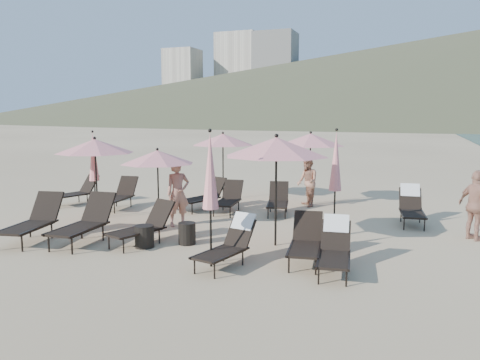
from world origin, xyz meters
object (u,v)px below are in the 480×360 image
at_px(lounger_0, 33,220).
at_px(umbrella_closed_1, 336,162).
at_px(lounger_7, 119,194).
at_px(umbrella_open_4, 311,140).
at_px(lounger_10, 278,200).
at_px(umbrella_open_1, 157,157).
at_px(beachgoer_b, 307,182).
at_px(lounger_6, 76,191).
at_px(side_table_0, 144,236).
at_px(umbrella_closed_2, 93,157).
at_px(lounger_11, 411,206).
at_px(lounger_9, 229,198).
at_px(umbrella_closed_0, 210,172).
at_px(lounger_4, 306,241).
at_px(lounger_1, 84,222).
at_px(lounger_8, 204,195).
at_px(umbrella_open_0, 95,146).
at_px(umbrella_open_2, 276,147).
at_px(umbrella_open_3, 223,140).
at_px(lounger_5, 335,247).
at_px(lounger_2, 143,225).
at_px(beachgoer_c, 476,205).
at_px(lounger_3, 229,243).
at_px(side_table_1, 187,233).
at_px(beachgoer_a, 178,193).

relative_size(lounger_0, umbrella_closed_1, 0.74).
distance_m(lounger_7, umbrella_open_4, 6.36).
distance_m(lounger_10, umbrella_open_1, 3.89).
bearing_deg(beachgoer_b, lounger_10, -53.34).
bearing_deg(umbrella_open_4, lounger_6, -158.61).
bearing_deg(side_table_0, umbrella_closed_2, 143.80).
distance_m(lounger_11, umbrella_open_1, 6.89).
xyz_separation_m(lounger_9, umbrella_closed_2, (-3.29, -1.99, 1.30)).
bearing_deg(umbrella_closed_0, umbrella_open_1, 135.97).
relative_size(lounger_4, beachgoer_b, 1.04).
bearing_deg(lounger_1, lounger_8, 74.59).
distance_m(umbrella_open_0, umbrella_open_1, 2.10).
height_order(umbrella_closed_0, beachgoer_b, umbrella_closed_0).
bearing_deg(umbrella_open_2, lounger_4, -46.38).
height_order(lounger_0, lounger_6, lounger_0).
height_order(umbrella_open_3, umbrella_closed_1, umbrella_closed_1).
bearing_deg(lounger_5, umbrella_closed_1, 92.66).
relative_size(lounger_6, umbrella_closed_2, 0.69).
bearing_deg(side_table_0, umbrella_open_2, 23.55).
distance_m(lounger_2, umbrella_open_1, 2.20).
height_order(lounger_0, beachgoer_c, beachgoer_c).
bearing_deg(lounger_3, umbrella_closed_2, 166.09).
height_order(lounger_9, side_table_1, lounger_9).
relative_size(side_table_1, beachgoer_c, 0.30).
relative_size(lounger_7, umbrella_open_3, 0.72).
xyz_separation_m(lounger_4, umbrella_closed_1, (0.20, 2.24, 1.38)).
xyz_separation_m(side_table_0, beachgoer_a, (-0.27, 2.10, 0.62)).
height_order(lounger_6, lounger_9, lounger_6).
height_order(umbrella_open_0, umbrella_closed_0, umbrella_closed_0).
bearing_deg(lounger_0, lounger_9, 46.00).
distance_m(lounger_0, side_table_1, 3.61).
xyz_separation_m(umbrella_open_3, side_table_0, (0.70, -6.22, -1.83)).
distance_m(lounger_0, beachgoer_a, 3.53).
bearing_deg(umbrella_closed_2, lounger_2, -34.72).
xyz_separation_m(lounger_0, lounger_1, (1.22, 0.28, 0.01)).
distance_m(lounger_3, side_table_0, 2.28).
bearing_deg(side_table_0, umbrella_open_4, 70.20).
relative_size(lounger_11, side_table_0, 3.39).
bearing_deg(lounger_1, side_table_1, 14.12).
bearing_deg(umbrella_open_2, lounger_0, -163.47).
bearing_deg(umbrella_closed_2, umbrella_open_4, 38.82).
distance_m(lounger_6, lounger_11, 10.37).
bearing_deg(lounger_8, lounger_4, -25.50).
bearing_deg(lounger_2, umbrella_closed_2, 163.25).
height_order(lounger_4, umbrella_open_1, umbrella_open_1).
xyz_separation_m(lounger_0, umbrella_open_3, (2.00, 6.65, 1.58)).
xyz_separation_m(lounger_7, umbrella_closed_0, (5.02, -4.23, 1.40)).
bearing_deg(beachgoer_a, lounger_11, -25.32).
height_order(lounger_2, side_table_0, lounger_2).
distance_m(lounger_0, lounger_8, 5.21).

